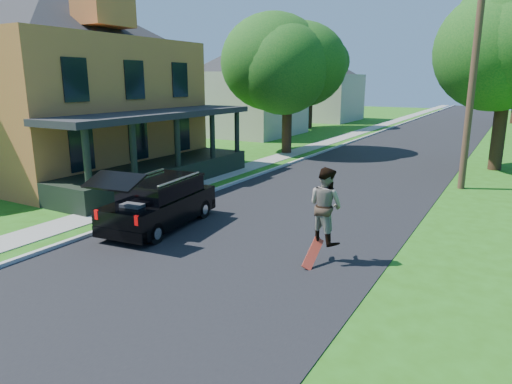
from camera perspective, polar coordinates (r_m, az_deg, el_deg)
The scene contains 15 objects.
ground at distance 11.58m, azimuth -6.13°, elevation -8.57°, with size 140.00×140.00×0.00m, color #295E12.
street at distance 29.64m, azimuth 17.27°, elevation 4.67°, with size 8.00×120.00×0.02m, color black.
curb at distance 30.76m, azimuth 9.89°, elevation 5.40°, with size 0.15×120.00×0.12m, color #AAAAA5.
sidewalk at distance 31.32m, azimuth 7.22°, elevation 5.65°, with size 1.30×120.00×0.03m, color gray.
front_walk at distance 22.02m, azimuth -17.05°, elevation 1.69°, with size 6.50×1.20×0.03m, color gray.
main_house at distance 24.11m, azimuth -23.47°, elevation 13.98°, with size 15.56×15.56×10.10m.
neighbor_house_mid at distance 38.19m, azimuth -1.43°, elevation 13.51°, with size 12.78×12.78×8.30m.
neighbor_house_far at distance 52.52m, azimuth 7.95°, elevation 13.47°, with size 12.78×12.78×8.30m.
black_suv at distance 14.15m, azimuth -11.96°, elevation -1.33°, with size 2.10×4.47×2.01m.
skateboarder at distance 11.23m, azimuth 8.68°, elevation -1.66°, with size 1.12×1.00×1.89m.
skateboard at distance 11.23m, azimuth 7.11°, elevation -7.74°, with size 0.24×0.85×0.68m.
tree_left_mid at distance 28.19m, azimuth 3.94°, elevation 16.47°, with size 7.42×7.20×9.11m.
tree_left_far at distance 43.83m, azimuth 6.79°, elevation 15.39°, with size 5.70×5.54×8.68m.
tree_right_near at distance 25.78m, azimuth 29.16°, elevation 16.43°, with size 7.28×7.43×9.66m.
utility_pole_near at distance 20.40m, azimuth 25.67°, elevation 14.53°, with size 1.69×0.51×9.92m.
Camera 1 is at (6.37, -8.61, 4.40)m, focal length 32.00 mm.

